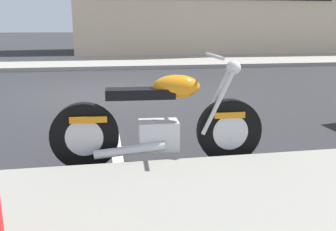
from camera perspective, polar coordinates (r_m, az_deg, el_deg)
ground_plane at (r=8.01m, az=-9.21°, el=3.45°), size 260.00×260.00×0.00m
parking_stall_stripe at (r=4.21m, az=-8.06°, el=-5.71°), size 0.12×2.20×0.01m
parked_motorcycle at (r=3.67m, az=-1.16°, el=-1.33°), size 2.16×0.62×1.14m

